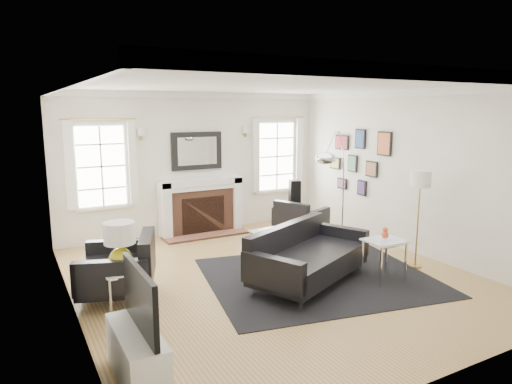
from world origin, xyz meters
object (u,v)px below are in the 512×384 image
armchair_left (122,269)px  gourd_lamp (120,243)px  coffee_table (290,235)px  arc_floor_lamp (335,185)px  armchair_right (299,219)px  fireplace (201,207)px  sofa (306,257)px

armchair_left → gourd_lamp: size_ratio=2.09×
armchair_left → coffee_table: (2.78, 0.24, 0.03)m
coffee_table → arc_floor_lamp: arc_floor_lamp is taller
arc_floor_lamp → armchair_left: bearing=-176.5°
armchair_right → arc_floor_lamp: arc_floor_lamp is taller
gourd_lamp → arc_floor_lamp: size_ratio=0.28×
gourd_lamp → fireplace: bearing=51.7°
armchair_left → armchair_right: (3.75, 1.38, -0.06)m
sofa → coffee_table: (0.33, 0.93, 0.06)m
sofa → arc_floor_lamp: arc_floor_lamp is taller
armchair_right → coffee_table: (-0.97, -1.14, 0.09)m
armchair_right → coffee_table: 1.50m
fireplace → sofa: 3.20m
sofa → armchair_right: (1.29, 2.07, -0.03)m
coffee_table → arc_floor_lamp: bearing=-0.8°
coffee_table → sofa: bearing=-109.4°
fireplace → arc_floor_lamp: 2.82m
fireplace → arc_floor_lamp: arc_floor_lamp is taller
fireplace → coffee_table: bearing=-73.9°
sofa → gourd_lamp: (-2.52, 0.39, 0.48)m
coffee_table → arc_floor_lamp: (0.91, -0.01, 0.76)m
gourd_lamp → coffee_table: bearing=10.7°
fireplace → sofa: (0.32, -3.18, -0.18)m
armchair_right → arc_floor_lamp: size_ratio=0.51×
fireplace → armchair_left: fireplace is taller
sofa → armchair_right: bearing=58.0°
fireplace → gourd_lamp: 3.57m
arc_floor_lamp → armchair_right: bearing=87.3°
armchair_right → coffee_table: bearing=-130.3°
arc_floor_lamp → coffee_table: bearing=179.2°
fireplace → coffee_table: 2.34m
sofa → armchair_right: 2.44m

